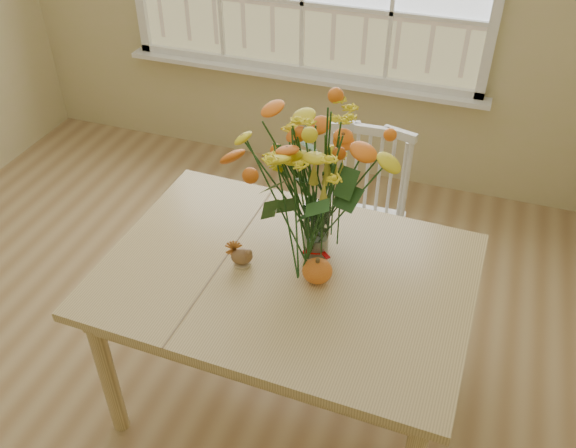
% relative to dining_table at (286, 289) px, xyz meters
% --- Properties ---
extents(floor, '(4.00, 4.50, 0.01)m').
position_rel_dining_table_xyz_m(floor, '(-0.57, -0.30, -0.68)').
color(floor, '#9A754A').
rests_on(floor, ground).
extents(dining_table, '(1.45, 1.06, 0.76)m').
position_rel_dining_table_xyz_m(dining_table, '(0.00, 0.00, 0.00)').
color(dining_table, tan).
rests_on(dining_table, floor).
extents(windsor_chair, '(0.45, 0.43, 0.93)m').
position_rel_dining_table_xyz_m(windsor_chair, '(0.12, 0.80, -0.15)').
color(windsor_chair, white).
rests_on(windsor_chair, floor).
extents(flower_vase, '(0.48, 0.48, 0.57)m').
position_rel_dining_table_xyz_m(flower_vase, '(0.07, 0.14, 0.44)').
color(flower_vase, white).
rests_on(flower_vase, dining_table).
extents(pumpkin, '(0.12, 0.12, 0.09)m').
position_rel_dining_table_xyz_m(pumpkin, '(0.13, -0.01, 0.14)').
color(pumpkin, '#DE591A').
rests_on(pumpkin, dining_table).
extents(turkey_figurine, '(0.10, 0.09, 0.11)m').
position_rel_dining_table_xyz_m(turkey_figurine, '(-0.18, -0.02, 0.14)').
color(turkey_figurine, '#CCB78C').
rests_on(turkey_figurine, dining_table).
extents(dark_gourd, '(0.13, 0.10, 0.08)m').
position_rel_dining_table_xyz_m(dark_gourd, '(0.07, 0.14, 0.13)').
color(dark_gourd, '#38160F').
rests_on(dark_gourd, dining_table).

